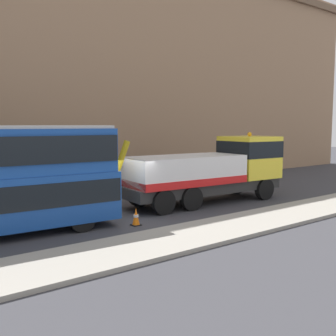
# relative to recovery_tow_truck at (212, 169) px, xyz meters

# --- Properties ---
(ground_plane) EXTENTS (120.00, 120.00, 0.00)m
(ground_plane) POSITION_rel_recovery_tow_truck_xyz_m (-5.68, -0.24, -1.76)
(ground_plane) COLOR #38383D
(near_kerb) EXTENTS (60.00, 2.80, 0.15)m
(near_kerb) POSITION_rel_recovery_tow_truck_xyz_m (-5.68, -4.44, -1.68)
(near_kerb) COLOR gray
(near_kerb) RESTS_ON ground_plane
(building_facade) EXTENTS (60.00, 1.50, 16.00)m
(building_facade) POSITION_rel_recovery_tow_truck_xyz_m (-5.68, 8.07, 6.31)
(building_facade) COLOR #9E7A5B
(building_facade) RESTS_ON ground_plane
(recovery_tow_truck) EXTENTS (10.21, 3.22, 3.67)m
(recovery_tow_truck) POSITION_rel_recovery_tow_truck_xyz_m (0.00, 0.00, 0.00)
(recovery_tow_truck) COLOR #2D2D2D
(recovery_tow_truck) RESTS_ON ground_plane
(traffic_cone_near_bus) EXTENTS (0.36, 0.36, 0.72)m
(traffic_cone_near_bus) POSITION_rel_recovery_tow_truck_xyz_m (-5.91, -1.75, -1.42)
(traffic_cone_near_bus) COLOR orange
(traffic_cone_near_bus) RESTS_ON ground_plane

